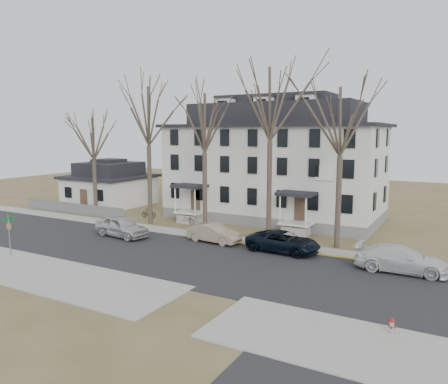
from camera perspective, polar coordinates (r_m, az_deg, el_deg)
The scene contains 22 objects.
ground at distance 27.59m, azimuth -4.41°, elevation -10.11°, with size 120.00×120.00×0.00m, color brown.
main_road at distance 29.20m, azimuth -2.20°, elevation -9.08°, with size 120.00×10.00×0.04m, color #27272A.
far_sidewalk at distance 34.27m, azimuth 3.08°, elevation -6.53°, with size 120.00×2.00×0.08m, color #A09F97.
near_sidewalk_right at distance 19.00m, azimuth 19.29°, elevation -19.14°, with size 14.00×5.00×0.08m, color #A09F97.
near_sidewalk_left at distance 29.43m, azimuth -23.37°, elevation -9.59°, with size 20.00×5.00×0.08m, color #A09F97.
yellow_curb at distance 31.62m, azimuth 10.57°, elevation -7.88°, with size 14.00×0.25×0.06m, color gold.
boarding_house at distance 43.21m, azimuth 6.60°, elevation 3.64°, with size 20.80×12.36×12.05m.
small_house at distance 53.00m, azimuth -14.70°, elevation 0.79°, with size 8.70×8.70×5.00m.
fence at distance 48.18m, azimuth -19.11°, elevation -2.77°, with size 14.00×0.06×1.20m, color gray.
tree_far_left at distance 40.74m, azimuth -9.89°, elevation 10.31°, with size 8.40×8.40×13.72m.
tree_mid_left at distance 37.22m, azimuth -2.58°, elevation 9.53°, with size 7.80×7.80×12.74m.
tree_center at distance 34.52m, azimuth 6.09°, elevation 12.09°, with size 9.00×9.00×14.70m.
tree_mid_right at distance 32.66m, azimuth 15.08°, elevation 9.51°, with size 7.80×7.80×12.74m.
tree_bungalow at distance 45.43m, azimuth -16.74°, elevation 7.02°, with size 6.60×6.60×10.78m.
car_silver at distance 36.57m, azimuth -13.21°, elevation -4.46°, with size 1.99×4.95×1.69m, color silver.
car_tan at distance 33.85m, azimuth -1.32°, elevation -5.46°, with size 1.50×4.30×1.42m, color tan.
car_navy at distance 31.46m, azimuth 7.73°, elevation -6.52°, with size 2.43×5.26×1.46m, color black.
car_white at distance 28.93m, azimuth 22.14°, elevation -8.19°, with size 2.22×5.45×1.58m, color silver.
bicycle_left at distance 40.68m, azimuth -4.85°, elevation -3.64°, with size 0.56×1.62×0.85m, color black.
bicycle_right at distance 44.08m, azimuth -9.81°, elevation -2.78°, with size 0.44×1.55×0.93m, color black.
fire_hydrant at distance 20.47m, azimuth 21.07°, elevation -16.06°, with size 0.30×0.28×0.73m.
street_sign at distance 33.41m, azimuth -26.27°, elevation -4.37°, with size 0.83×0.83×2.91m.
Camera 1 is at (14.63, -21.81, 8.47)m, focal length 35.00 mm.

